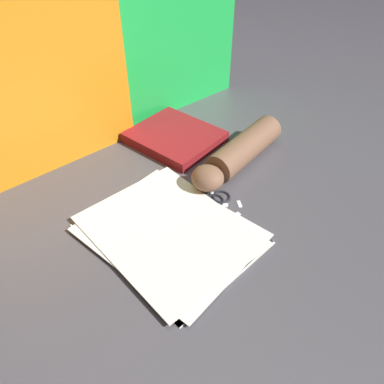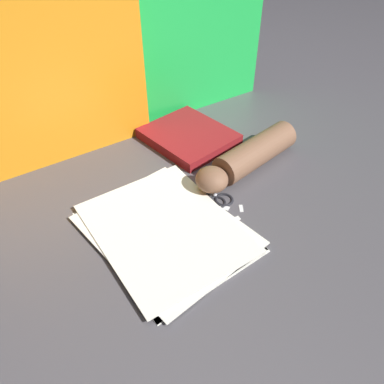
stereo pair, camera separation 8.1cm
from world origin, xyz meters
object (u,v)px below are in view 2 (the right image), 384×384
hand_forearm (248,157)px  scissors (214,193)px  book_closed (189,136)px  paper_stack (166,230)px

hand_forearm → scissors: bearing=-170.4°
book_closed → scissors: 0.24m
book_closed → hand_forearm: (0.03, -0.20, 0.02)m
scissors → hand_forearm: (0.13, 0.02, 0.03)m
book_closed → hand_forearm: 0.20m
book_closed → hand_forearm: size_ratio=0.74×
paper_stack → scissors: paper_stack is taller
paper_stack → book_closed: size_ratio=1.50×
paper_stack → book_closed: (0.26, 0.25, 0.01)m
hand_forearm → paper_stack: bearing=-170.9°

